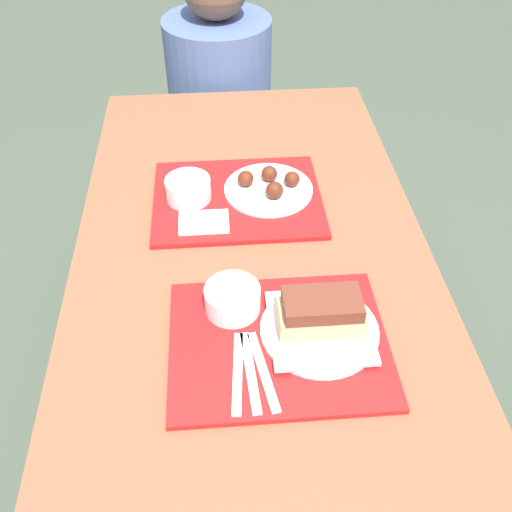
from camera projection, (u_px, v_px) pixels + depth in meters
The scene contains 15 objects.
ground_plane at pixel (255, 453), 1.71m from camera, with size 12.00×12.00×0.00m, color #424C3D.
picnic_table at pixel (255, 305), 1.26m from camera, with size 0.77×1.59×0.77m.
picnic_bench_far at pixel (234, 161), 2.20m from camera, with size 0.73×0.28×0.44m.
tray_near at pixel (279, 343), 1.04m from camera, with size 0.40×0.32×0.01m.
tray_far at pixel (237, 199), 1.35m from camera, with size 0.40×0.32×0.01m.
bowl_coleslaw_near at pixel (232, 298), 1.07m from camera, with size 0.11×0.11×0.05m.
brisket_sandwich_plate at pixel (320, 320), 1.03m from camera, with size 0.22×0.22×0.09m.
plastic_fork_near at pixel (250, 372), 0.98m from camera, with size 0.03×0.17×0.00m.
plastic_knife_near at pixel (263, 371), 0.98m from camera, with size 0.05×0.17×0.00m.
plastic_spoon_near at pixel (238, 372), 0.98m from camera, with size 0.03×0.17×0.00m.
condiment_packet at pixel (277, 310), 1.08m from camera, with size 0.04×0.03×0.01m.
bowl_coleslaw_far at pixel (188, 188), 1.33m from camera, with size 0.11×0.11×0.05m.
wings_plate_far at pixel (269, 186), 1.36m from camera, with size 0.21×0.21×0.05m.
napkin_far at pixel (204, 222), 1.27m from camera, with size 0.11×0.08×0.01m.
person_seated_across at pixel (219, 75), 1.96m from camera, with size 0.36×0.36×0.67m.
Camera 1 is at (-0.06, -0.85, 1.60)m, focal length 40.00 mm.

